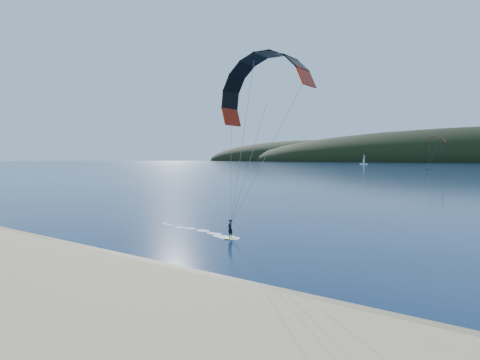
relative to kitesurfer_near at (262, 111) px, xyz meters
The scene contains 5 objects.
ground 15.40m from the kitesurfer_near, 111.28° to the right, with size 1800.00×1800.00×0.00m, color #071938.
wet_sand 12.44m from the kitesurfer_near, 122.95° to the right, with size 220.00×2.50×0.10m.
kitesurfer_near is the anchor object (origin of this frame).
kitesurfer_far 181.66m from the kitesurfer_near, 96.99° to the left, with size 9.42×7.35×16.09m.
sailboat 404.29m from the kitesurfer_near, 108.23° to the left, with size 7.55×4.93×10.87m.
Camera 1 is at (18.92, -11.06, 6.42)m, focal length 30.21 mm.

